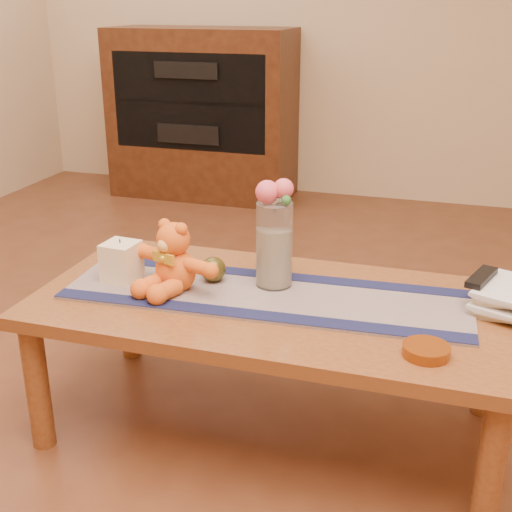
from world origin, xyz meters
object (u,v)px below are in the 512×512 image
(tv_remote, at_px, (482,277))
(amber_dish, at_px, (426,351))
(teddy_bear, at_px, (175,257))
(book_bottom, at_px, (480,300))
(glass_vase, at_px, (274,245))
(bronze_ball, at_px, (213,269))
(pillar_candle, at_px, (121,261))

(tv_remote, xyz_separation_m, amber_dish, (-0.12, -0.35, -0.07))
(amber_dish, bearing_deg, teddy_bear, 166.20)
(teddy_bear, bearing_deg, book_bottom, 30.21)
(teddy_bear, xyz_separation_m, book_bottom, (0.88, 0.18, -0.10))
(glass_vase, relative_size, book_bottom, 1.17)
(book_bottom, xyz_separation_m, tv_remote, (-0.00, -0.01, 0.07))
(teddy_bear, height_order, bronze_ball, teddy_bear)
(tv_remote, bearing_deg, amber_dish, -91.13)
(glass_vase, bearing_deg, amber_dish, -31.72)
(tv_remote, bearing_deg, glass_vase, -156.48)
(pillar_candle, distance_m, amber_dish, 0.96)
(pillar_candle, distance_m, book_bottom, 1.08)
(glass_vase, relative_size, tv_remote, 1.62)
(teddy_bear, bearing_deg, tv_remote, 29.65)
(glass_vase, bearing_deg, teddy_bear, -158.31)
(teddy_bear, relative_size, book_bottom, 1.33)
(teddy_bear, height_order, pillar_candle, teddy_bear)
(teddy_bear, bearing_deg, amber_dish, 5.12)
(glass_vase, relative_size, bronze_ball, 3.32)
(pillar_candle, height_order, tv_remote, pillar_candle)
(teddy_bear, distance_m, pillar_candle, 0.19)
(book_bottom, relative_size, tv_remote, 1.39)
(tv_remote, bearing_deg, book_bottom, 90.00)
(pillar_candle, relative_size, book_bottom, 0.54)
(glass_vase, relative_size, amber_dish, 2.20)
(bronze_ball, bearing_deg, pillar_candle, -165.28)
(bronze_ball, relative_size, amber_dish, 0.66)
(pillar_candle, xyz_separation_m, bronze_ball, (0.28, 0.07, -0.02))
(book_bottom, height_order, amber_dish, amber_dish)
(teddy_bear, relative_size, pillar_candle, 2.45)
(teddy_bear, relative_size, tv_remote, 1.86)
(teddy_bear, bearing_deg, glass_vase, 40.61)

